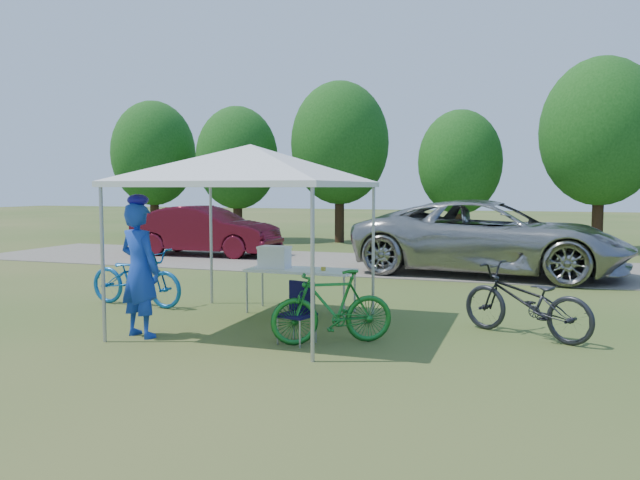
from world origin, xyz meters
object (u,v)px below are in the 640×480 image
object	(u,v)px
cyclist	(140,270)
bike_blue	(136,277)
folding_table	(301,272)
sedan	(205,231)
bike_dark	(525,301)
folding_chair	(299,307)
minivan	(490,237)
cooler	(274,257)
bike_green	(332,307)

from	to	relation	value
cyclist	bike_blue	xyz separation A→B (m)	(-1.44, 1.94, -0.43)
folding_table	sedan	xyz separation A→B (m)	(-5.85, 7.25, 0.08)
cyclist	bike_dark	xyz separation A→B (m)	(5.12, 1.71, -0.43)
folding_chair	bike_dark	bearing A→B (deg)	38.95
cyclist	minivan	xyz separation A→B (m)	(4.23, 8.02, -0.03)
cooler	bike_dark	xyz separation A→B (m)	(4.05, -0.59, -0.41)
folding_table	sedan	bearing A→B (deg)	128.91
sedan	minivan	bearing A→B (deg)	-101.47
bike_green	minivan	distance (m)	7.72
bike_dark	minivan	size ratio (longest dim) A/B	0.30
cyclist	bike_blue	bearing A→B (deg)	-37.67
cyclist	bike_blue	size ratio (longest dim) A/B	0.97
folding_table	bike_dark	distance (m)	3.63
bike_dark	sedan	size ratio (longest dim) A/B	0.43
bike_blue	bike_green	bearing A→B (deg)	-104.47
bike_dark	folding_table	bearing A→B (deg)	-71.44
folding_table	folding_chair	world-z (taller)	folding_chair
bike_green	folding_chair	bearing A→B (deg)	-114.93
folding_chair	bike_blue	xyz separation A→B (m)	(-3.66, 1.50, 0.03)
folding_chair	cooler	size ratio (longest dim) A/B	1.59
cyclist	bike_dark	distance (m)	5.42
bike_green	bike_dark	bearing A→B (deg)	86.67
folding_table	bike_dark	world-z (taller)	bike_dark
cyclist	bike_dark	size ratio (longest dim) A/B	0.97
folding_table	bike_green	distance (m)	2.15
folding_table	bike_green	bearing A→B (deg)	-58.23
cooler	bike_blue	distance (m)	2.57
folding_table	bike_blue	world-z (taller)	bike_blue
folding_chair	bike_green	size ratio (longest dim) A/B	0.49
cooler	sedan	bearing A→B (deg)	126.55
cyclist	bike_green	size ratio (longest dim) A/B	1.14
folding_chair	bike_blue	distance (m)	3.95
cyclist	minivan	distance (m)	9.07
bike_green	bike_blue	bearing A→B (deg)	-139.67
cyclist	minivan	size ratio (longest dim) A/B	0.29
folding_chair	cooler	world-z (taller)	cooler
folding_chair	cooler	distance (m)	2.23
bike_blue	cyclist	bearing A→B (deg)	-138.37
cooler	bike_green	world-z (taller)	cooler
cooler	bike_dark	world-z (taller)	cooler
sedan	folding_chair	bearing A→B (deg)	-145.77
bike_dark	minivan	world-z (taller)	minivan
folding_chair	bike_green	distance (m)	0.46
folding_table	cooler	xyz separation A→B (m)	(-0.48, 0.00, 0.23)
folding_chair	bike_dark	xyz separation A→B (m)	(2.90, 1.28, 0.03)
sedan	cooler	bearing A→B (deg)	-144.82
cooler	minivan	size ratio (longest dim) A/B	0.08
folding_table	sedan	world-z (taller)	sedan
folding_table	cooler	bearing A→B (deg)	180.00
bike_blue	bike_green	xyz separation A→B (m)	(4.11, -1.46, -0.01)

